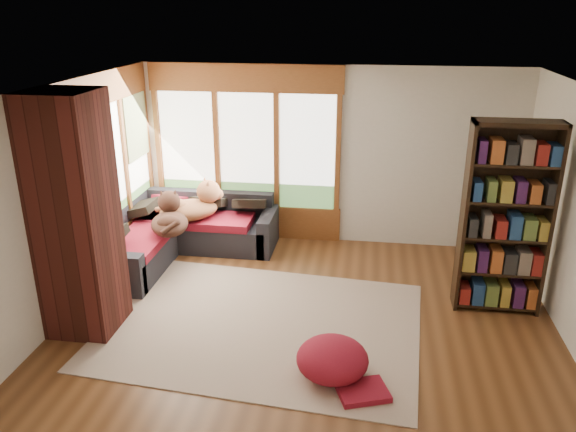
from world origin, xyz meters
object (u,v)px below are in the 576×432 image
(sectional_sofa, at_px, (185,233))
(area_rug, at_px, (263,324))
(bookshelf, at_px, (506,220))
(pouf, at_px, (332,358))
(dog_tan, at_px, (193,200))
(brick_chimney, at_px, (76,217))
(dog_brindle, at_px, (169,213))

(sectional_sofa, xyz_separation_m, area_rug, (1.46, -1.76, -0.30))
(bookshelf, height_order, pouf, bookshelf)
(area_rug, xyz_separation_m, pouf, (0.84, -0.82, 0.19))
(bookshelf, xyz_separation_m, pouf, (-1.80, -1.59, -0.91))
(bookshelf, xyz_separation_m, dog_tan, (-3.98, 1.07, -0.34))
(area_rug, xyz_separation_m, bookshelf, (2.63, 0.78, 1.11))
(brick_chimney, distance_m, area_rug, 2.32)
(sectional_sofa, bearing_deg, dog_brindle, -97.09)
(brick_chimney, bearing_deg, pouf, -10.84)
(area_rug, relative_size, dog_brindle, 3.87)
(pouf, height_order, dog_tan, dog_tan)
(pouf, bearing_deg, sectional_sofa, 131.75)
(area_rug, bearing_deg, dog_tan, 126.02)
(bookshelf, xyz_separation_m, dog_brindle, (-4.15, 0.58, -0.36))
(dog_tan, bearing_deg, pouf, -81.29)
(area_rug, height_order, dog_brindle, dog_brindle)
(dog_tan, height_order, dog_brindle, dog_tan)
(dog_tan, distance_m, dog_brindle, 0.53)
(brick_chimney, bearing_deg, sectional_sofa, 77.71)
(area_rug, distance_m, bookshelf, 2.96)
(sectional_sofa, height_order, dog_brindle, dog_brindle)
(bookshelf, distance_m, pouf, 2.57)
(sectional_sofa, relative_size, dog_brindle, 2.48)
(dog_tan, bearing_deg, brick_chimney, -135.28)
(sectional_sofa, distance_m, bookshelf, 4.29)
(brick_chimney, bearing_deg, area_rug, 8.68)
(sectional_sofa, height_order, dog_tan, dog_tan)
(brick_chimney, distance_m, pouf, 3.00)
(dog_brindle, bearing_deg, brick_chimney, 148.75)
(area_rug, bearing_deg, dog_brindle, 138.37)
(brick_chimney, xyz_separation_m, bookshelf, (4.54, 1.07, -0.19))
(area_rug, distance_m, pouf, 1.18)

